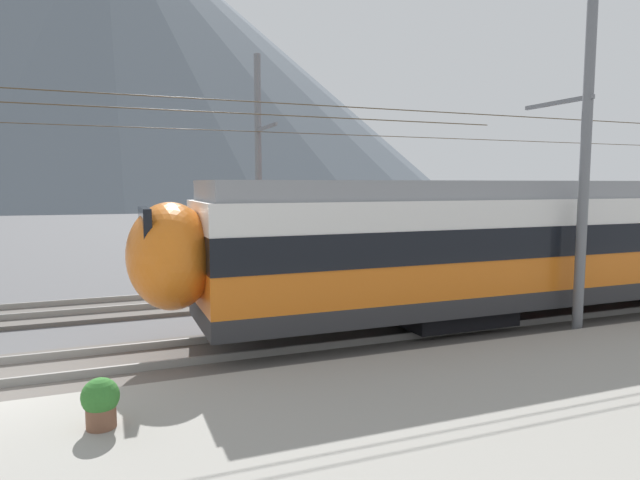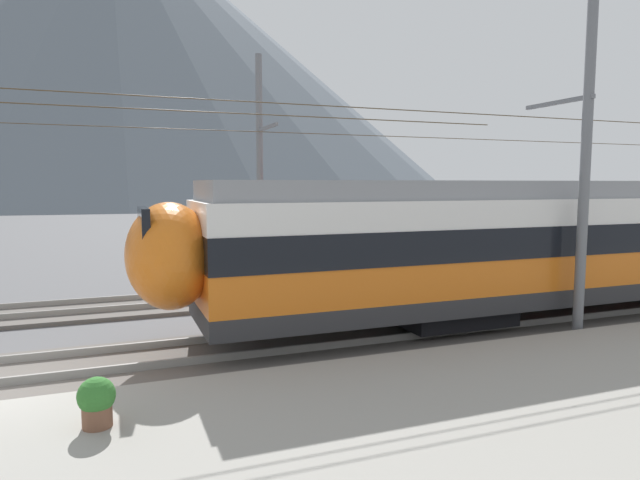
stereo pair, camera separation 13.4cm
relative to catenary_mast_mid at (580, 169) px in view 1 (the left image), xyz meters
name	(u,v)px [view 1 (the left image)]	position (x,y,z in m)	size (l,w,h in m)	color
track_far	(29,314)	(-12.70, 7.32, -4.06)	(120.00, 3.00, 0.28)	#5B5651
catenary_mast_mid	(580,169)	(0.00, 0.00, 0.00)	(41.08, 2.16, 7.96)	slate
catenary_mast_far_side	(259,169)	(-5.37, 9.23, 0.17)	(41.08, 2.35, 8.34)	slate
potted_plant_by_shelter	(100,400)	(-10.73, -1.97, -3.37)	(0.52, 0.52, 0.71)	brown
mountain_central_peak	(108,50)	(-8.23, 157.18, 36.70)	(187.84, 187.84, 81.65)	slate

